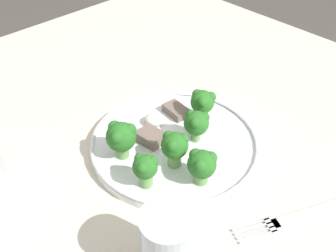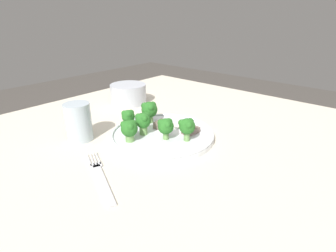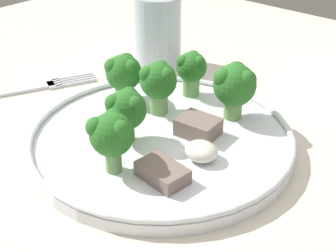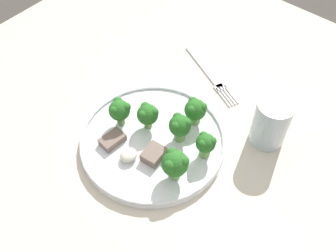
% 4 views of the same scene
% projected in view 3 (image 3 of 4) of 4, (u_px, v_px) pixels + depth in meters
% --- Properties ---
extents(table, '(1.13, 1.04, 0.76)m').
position_uv_depth(table, '(158.00, 222.00, 0.54)').
color(table, beige).
rests_on(table, ground_plane).
extents(dinner_plate, '(0.27, 0.27, 0.02)m').
position_uv_depth(dinner_plate, '(164.00, 139.00, 0.48)').
color(dinner_plate, white).
rests_on(dinner_plate, table).
extents(fork, '(0.10, 0.19, 0.00)m').
position_uv_depth(fork, '(19.00, 90.00, 0.60)').
color(fork, silver).
rests_on(fork, table).
extents(drinking_glass, '(0.07, 0.07, 0.10)m').
position_uv_depth(drinking_glass, '(158.00, 34.00, 0.65)').
color(drinking_glass, '#B2C1CC').
rests_on(drinking_glass, table).
extents(broccoli_floret_near_rim_left, '(0.05, 0.05, 0.06)m').
position_uv_depth(broccoli_floret_near_rim_left, '(235.00, 85.00, 0.50)').
color(broccoli_floret_near_rim_left, '#709E56').
rests_on(broccoli_floret_near_rim_left, dinner_plate).
extents(broccoli_floret_center_left, '(0.04, 0.04, 0.05)m').
position_uv_depth(broccoli_floret_center_left, '(192.00, 68.00, 0.55)').
color(broccoli_floret_center_left, '#709E56').
rests_on(broccoli_floret_center_left, dinner_plate).
extents(broccoli_floret_back_left, '(0.04, 0.04, 0.06)m').
position_uv_depth(broccoli_floret_back_left, '(158.00, 82.00, 0.51)').
color(broccoli_floret_back_left, '#709E56').
rests_on(broccoli_floret_back_left, dinner_plate).
extents(broccoli_floret_front_left, '(0.04, 0.04, 0.06)m').
position_uv_depth(broccoli_floret_front_left, '(126.00, 109.00, 0.46)').
color(broccoli_floret_front_left, '#709E56').
rests_on(broccoli_floret_front_left, dinner_plate).
extents(broccoli_floret_center_back, '(0.04, 0.04, 0.06)m').
position_uv_depth(broccoli_floret_center_back, '(112.00, 134.00, 0.41)').
color(broccoli_floret_center_back, '#709E56').
rests_on(broccoli_floret_center_back, dinner_plate).
extents(broccoli_floret_mid_cluster, '(0.04, 0.04, 0.06)m').
position_uv_depth(broccoli_floret_mid_cluster, '(124.00, 73.00, 0.54)').
color(broccoli_floret_mid_cluster, '#709E56').
rests_on(broccoli_floret_mid_cluster, dinner_plate).
extents(meat_slice_front_slice, '(0.05, 0.03, 0.01)m').
position_uv_depth(meat_slice_front_slice, '(162.00, 173.00, 0.42)').
color(meat_slice_front_slice, '#756056').
rests_on(meat_slice_front_slice, dinner_plate).
extents(meat_slice_middle_slice, '(0.04, 0.04, 0.02)m').
position_uv_depth(meat_slice_middle_slice, '(198.00, 127.00, 0.48)').
color(meat_slice_middle_slice, '#756056').
rests_on(meat_slice_middle_slice, dinner_plate).
extents(sauce_dollop, '(0.03, 0.03, 0.02)m').
position_uv_depth(sauce_dollop, '(203.00, 150.00, 0.44)').
color(sauce_dollop, silver).
rests_on(sauce_dollop, dinner_plate).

